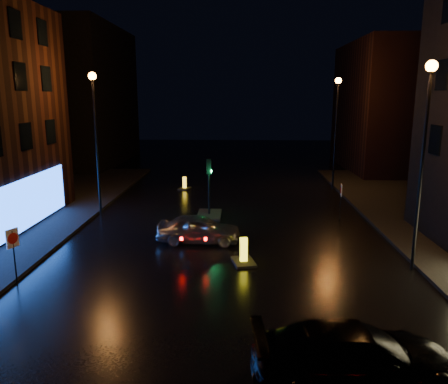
{
  "coord_description": "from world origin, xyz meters",
  "views": [
    {
      "loc": [
        0.62,
        -11.29,
        7.06
      ],
      "look_at": [
        -0.09,
        7.97,
        2.8
      ],
      "focal_mm": 35.0,
      "sensor_mm": 36.0,
      "label": 1
    }
  ],
  "objects": [
    {
      "name": "ground",
      "position": [
        0.0,
        0.0,
        0.0
      ],
      "size": [
        120.0,
        120.0,
        0.0
      ],
      "primitive_type": "plane",
      "color": "black",
      "rests_on": "ground"
    },
    {
      "name": "silver_hatchback",
      "position": [
        -1.37,
        9.13,
        0.69
      ],
      "size": [
        4.12,
        1.79,
        1.39
      ],
      "primitive_type": "imported",
      "rotation": [
        0.0,
        0.0,
        1.53
      ],
      "color": "#AFB2B8",
      "rests_on": "ground"
    },
    {
      "name": "traffic_signal",
      "position": [
        -1.2,
        14.0,
        0.5
      ],
      "size": [
        1.4,
        2.4,
        3.45
      ],
      "color": "black",
      "rests_on": "ground"
    },
    {
      "name": "street_lamp_rfar",
      "position": [
        7.8,
        22.0,
        5.56
      ],
      "size": [
        0.44,
        0.44,
        8.37
      ],
      "color": "black",
      "rests_on": "ground"
    },
    {
      "name": "road_sign_left",
      "position": [
        -7.9,
        4.01,
        1.64
      ],
      "size": [
        0.26,
        0.51,
        2.19
      ],
      "rotation": [
        0.0,
        0.0,
        -0.41
      ],
      "color": "black",
      "rests_on": "ground"
    },
    {
      "name": "bollard_near",
      "position": [
        0.81,
        6.44,
        0.25
      ],
      "size": [
        1.15,
        1.47,
        1.14
      ],
      "rotation": [
        0.0,
        0.0,
        0.24
      ],
      "color": "black",
      "rests_on": "ground"
    },
    {
      "name": "street_lamp_rnear",
      "position": [
        7.8,
        6.0,
        5.56
      ],
      "size": [
        0.44,
        0.44,
        8.37
      ],
      "color": "black",
      "rests_on": "ground"
    },
    {
      "name": "road_sign_right",
      "position": [
        6.5,
        13.59,
        1.55
      ],
      "size": [
        0.11,
        0.5,
        2.07
      ],
      "rotation": [
        0.0,
        0.0,
        3.02
      ],
      "color": "black",
      "rests_on": "ground"
    },
    {
      "name": "street_lamp_lfar",
      "position": [
        -7.8,
        14.0,
        5.56
      ],
      "size": [
        0.44,
        0.44,
        8.37
      ],
      "color": "black",
      "rests_on": "ground"
    },
    {
      "name": "bollard_far",
      "position": [
        -3.64,
        21.58,
        0.21
      ],
      "size": [
        0.98,
        1.24,
        0.95
      ],
      "rotation": [
        0.0,
        0.0,
        -0.26
      ],
      "color": "black",
      "rests_on": "ground"
    },
    {
      "name": "dark_sedan",
      "position": [
        3.54,
        -1.48,
        0.75
      ],
      "size": [
        5.36,
        2.56,
        1.51
      ],
      "primitive_type": "imported",
      "rotation": [
        0.0,
        0.0,
        1.66
      ],
      "color": "black",
      "rests_on": "ground"
    },
    {
      "name": "building_far_left",
      "position": [
        -16.0,
        35.0,
        7.0
      ],
      "size": [
        8.0,
        16.0,
        14.0
      ],
      "primitive_type": "cube",
      "color": "black",
      "rests_on": "ground"
    },
    {
      "name": "building_far_right",
      "position": [
        15.0,
        32.0,
        6.0
      ],
      "size": [
        8.0,
        14.0,
        12.0
      ],
      "primitive_type": "cube",
      "color": "black",
      "rests_on": "ground"
    }
  ]
}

